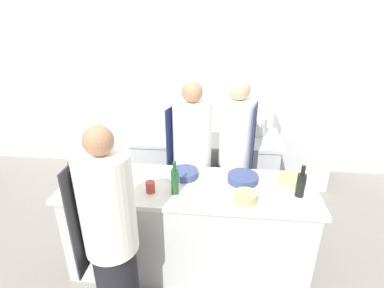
{
  "coord_description": "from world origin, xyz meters",
  "views": [
    {
      "loc": [
        0.27,
        -2.28,
        2.34
      ],
      "look_at": [
        0.0,
        0.35,
        1.16
      ],
      "focal_mm": 28.0,
      "sensor_mm": 36.0,
      "label": 1
    }
  ],
  "objects_px": {
    "chef_at_prep_near": "(112,239)",
    "chef_at_pass_far": "(192,163)",
    "bottle_vinegar": "(93,182)",
    "bottle_sauce": "(301,184)",
    "bowl_ceramic_blue": "(292,179)",
    "oven_range": "(299,151)",
    "bottle_olive_oil": "(73,180)",
    "bottle_water": "(175,181)",
    "cup": "(150,187)",
    "stockpot": "(255,125)",
    "bottle_wine": "(109,170)",
    "bowl_prep_small": "(243,178)",
    "bottle_cooking_oil": "(76,174)",
    "bowl_wooden_salad": "(185,173)",
    "bowl_mixing_large": "(246,197)",
    "chef_at_stove": "(235,158)"
  },
  "relations": [
    {
      "from": "bowl_mixing_large",
      "to": "bowl_prep_small",
      "type": "relative_size",
      "value": 0.67
    },
    {
      "from": "bottle_olive_oil",
      "to": "bowl_prep_small",
      "type": "bearing_deg",
      "value": 12.41
    },
    {
      "from": "bottle_water",
      "to": "bottle_vinegar",
      "type": "bearing_deg",
      "value": -178.87
    },
    {
      "from": "chef_at_pass_far",
      "to": "bottle_vinegar",
      "type": "height_order",
      "value": "chef_at_pass_far"
    },
    {
      "from": "oven_range",
      "to": "bottle_olive_oil",
      "type": "relative_size",
      "value": 3.38
    },
    {
      "from": "bowl_mixing_large",
      "to": "bottle_sauce",
      "type": "bearing_deg",
      "value": 15.25
    },
    {
      "from": "stockpot",
      "to": "bowl_ceramic_blue",
      "type": "bearing_deg",
      "value": -78.66
    },
    {
      "from": "bottle_vinegar",
      "to": "bottle_sauce",
      "type": "distance_m",
      "value": 1.77
    },
    {
      "from": "chef_at_pass_far",
      "to": "bottle_olive_oil",
      "type": "bearing_deg",
      "value": 142.76
    },
    {
      "from": "chef_at_stove",
      "to": "bottle_sauce",
      "type": "height_order",
      "value": "chef_at_stove"
    },
    {
      "from": "bowl_prep_small",
      "to": "stockpot",
      "type": "xyz_separation_m",
      "value": [
        0.21,
        1.19,
        0.08
      ]
    },
    {
      "from": "bowl_prep_small",
      "to": "bottle_sauce",
      "type": "bearing_deg",
      "value": -22.1
    },
    {
      "from": "oven_range",
      "to": "bottle_cooking_oil",
      "type": "relative_size",
      "value": 4.19
    },
    {
      "from": "chef_at_pass_far",
      "to": "stockpot",
      "type": "height_order",
      "value": "chef_at_pass_far"
    },
    {
      "from": "bottle_water",
      "to": "bowl_wooden_salad",
      "type": "distance_m",
      "value": 0.3
    },
    {
      "from": "bottle_cooking_oil",
      "to": "cup",
      "type": "distance_m",
      "value": 0.7
    },
    {
      "from": "bottle_olive_oil",
      "to": "bowl_prep_small",
      "type": "xyz_separation_m",
      "value": [
        1.45,
        0.32,
        -0.08
      ]
    },
    {
      "from": "bottle_vinegar",
      "to": "bowl_prep_small",
      "type": "bearing_deg",
      "value": 11.67
    },
    {
      "from": "chef_at_stove",
      "to": "bottle_cooking_oil",
      "type": "xyz_separation_m",
      "value": [
        -1.45,
        -0.73,
        0.13
      ]
    },
    {
      "from": "chef_at_prep_near",
      "to": "bowl_mixing_large",
      "type": "distance_m",
      "value": 1.09
    },
    {
      "from": "cup",
      "to": "bottle_cooking_oil",
      "type": "bearing_deg",
      "value": 174.0
    },
    {
      "from": "oven_range",
      "to": "bowl_wooden_salad",
      "type": "xyz_separation_m",
      "value": [
        -1.47,
        -1.62,
        0.46
      ]
    },
    {
      "from": "bottle_vinegar",
      "to": "bottle_sauce",
      "type": "bearing_deg",
      "value": 2.65
    },
    {
      "from": "bottle_olive_oil",
      "to": "bottle_water",
      "type": "height_order",
      "value": "bottle_water"
    },
    {
      "from": "oven_range",
      "to": "bottle_vinegar",
      "type": "distance_m",
      "value": 2.99
    },
    {
      "from": "bottle_sauce",
      "to": "stockpot",
      "type": "relative_size",
      "value": 1.01
    },
    {
      "from": "bottle_olive_oil",
      "to": "bottle_sauce",
      "type": "bearing_deg",
      "value": 3.96
    },
    {
      "from": "bowl_ceramic_blue",
      "to": "oven_range",
      "type": "bearing_deg",
      "value": 73.24
    },
    {
      "from": "chef_at_pass_far",
      "to": "bowl_mixing_large",
      "type": "bearing_deg",
      "value": -128.16
    },
    {
      "from": "chef_at_stove",
      "to": "bottle_cooking_oil",
      "type": "distance_m",
      "value": 1.63
    },
    {
      "from": "cup",
      "to": "bottle_sauce",
      "type": "bearing_deg",
      "value": 3.16
    },
    {
      "from": "bowl_ceramic_blue",
      "to": "cup",
      "type": "distance_m",
      "value": 1.28
    },
    {
      "from": "chef_at_prep_near",
      "to": "bowl_prep_small",
      "type": "relative_size",
      "value": 6.14
    },
    {
      "from": "bowl_mixing_large",
      "to": "bowl_ceramic_blue",
      "type": "height_order",
      "value": "bowl_mixing_large"
    },
    {
      "from": "stockpot",
      "to": "bottle_wine",
      "type": "bearing_deg",
      "value": -137.69
    },
    {
      "from": "oven_range",
      "to": "cup",
      "type": "height_order",
      "value": "cup"
    },
    {
      "from": "bottle_olive_oil",
      "to": "bowl_mixing_large",
      "type": "xyz_separation_m",
      "value": [
        1.46,
        0.01,
        -0.07
      ]
    },
    {
      "from": "bottle_water",
      "to": "bowl_prep_small",
      "type": "bearing_deg",
      "value": 23.5
    },
    {
      "from": "chef_at_stove",
      "to": "bottle_olive_oil",
      "type": "relative_size",
      "value": 6.07
    },
    {
      "from": "bowl_wooden_salad",
      "to": "bottle_water",
      "type": "bearing_deg",
      "value": -99.38
    },
    {
      "from": "oven_range",
      "to": "bowl_wooden_salad",
      "type": "bearing_deg",
      "value": -132.23
    },
    {
      "from": "oven_range",
      "to": "bowl_mixing_large",
      "type": "distance_m",
      "value": 2.22
    },
    {
      "from": "oven_range",
      "to": "bottle_sauce",
      "type": "relative_size",
      "value": 3.42
    },
    {
      "from": "chef_at_pass_far",
      "to": "bowl_ceramic_blue",
      "type": "distance_m",
      "value": 1.02
    },
    {
      "from": "bottle_sauce",
      "to": "bottle_water",
      "type": "bearing_deg",
      "value": -176.31
    },
    {
      "from": "chef_at_stove",
      "to": "bottle_wine",
      "type": "height_order",
      "value": "chef_at_stove"
    },
    {
      "from": "bottle_wine",
      "to": "cup",
      "type": "bearing_deg",
      "value": -19.85
    },
    {
      "from": "chef_at_prep_near",
      "to": "bottle_olive_oil",
      "type": "height_order",
      "value": "chef_at_prep_near"
    },
    {
      "from": "bottle_cooking_oil",
      "to": "bowl_prep_small",
      "type": "distance_m",
      "value": 1.51
    },
    {
      "from": "chef_at_prep_near",
      "to": "chef_at_pass_far",
      "type": "distance_m",
      "value": 1.28
    }
  ]
}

